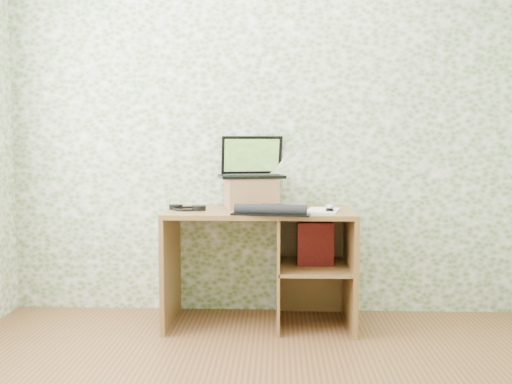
{
  "coord_description": "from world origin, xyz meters",
  "views": [
    {
      "loc": [
        0.11,
        -2.21,
        1.19
      ],
      "look_at": [
        -0.02,
        1.39,
        0.87
      ],
      "focal_mm": 40.0,
      "sensor_mm": 36.0,
      "label": 1
    }
  ],
  "objects_px": {
    "keyboard": "(271,210)",
    "notepad": "(323,211)",
    "riser": "(251,193)",
    "desk": "(272,250)",
    "laptop": "(251,168)"
  },
  "relations": [
    {
      "from": "laptop",
      "to": "notepad",
      "type": "distance_m",
      "value": 0.59
    },
    {
      "from": "desk",
      "to": "riser",
      "type": "xyz_separation_m",
      "value": [
        -0.14,
        0.12,
        0.37
      ]
    },
    {
      "from": "notepad",
      "to": "desk",
      "type": "bearing_deg",
      "value": 174.66
    },
    {
      "from": "riser",
      "to": "notepad",
      "type": "bearing_deg",
      "value": -25.14
    },
    {
      "from": "desk",
      "to": "laptop",
      "type": "xyz_separation_m",
      "value": [
        -0.14,
        0.16,
        0.53
      ]
    },
    {
      "from": "riser",
      "to": "laptop",
      "type": "height_order",
      "value": "laptop"
    },
    {
      "from": "keyboard",
      "to": "notepad",
      "type": "height_order",
      "value": "keyboard"
    },
    {
      "from": "keyboard",
      "to": "notepad",
      "type": "bearing_deg",
      "value": 31.44
    },
    {
      "from": "riser",
      "to": "keyboard",
      "type": "relative_size",
      "value": 0.69
    },
    {
      "from": "riser",
      "to": "keyboard",
      "type": "distance_m",
      "value": 0.39
    },
    {
      "from": "desk",
      "to": "riser",
      "type": "bearing_deg",
      "value": 140.8
    },
    {
      "from": "riser",
      "to": "keyboard",
      "type": "xyz_separation_m",
      "value": [
        0.14,
        -0.36,
        -0.08
      ]
    },
    {
      "from": "riser",
      "to": "keyboard",
      "type": "bearing_deg",
      "value": -69.2
    },
    {
      "from": "laptop",
      "to": "keyboard",
      "type": "relative_size",
      "value": 0.98
    },
    {
      "from": "desk",
      "to": "riser",
      "type": "relative_size",
      "value": 3.63
    }
  ]
}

